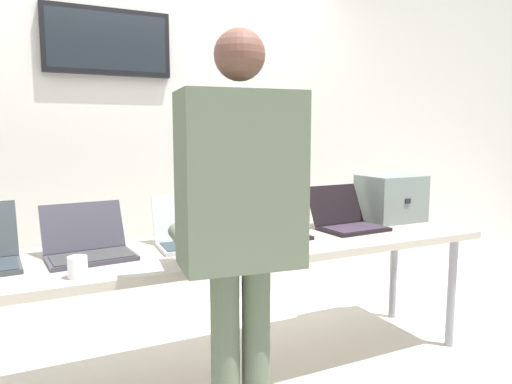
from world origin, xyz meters
name	(u,v)px	position (x,y,z in m)	size (l,w,h in m)	color
ground	(234,379)	(0.00, 0.00, -0.02)	(8.00, 8.00, 0.04)	beige
back_wall	(170,120)	(-0.01, 1.13, 1.39)	(8.00, 0.11, 2.76)	silver
workbench	(233,253)	(0.00, 0.00, 0.67)	(2.85, 0.70, 0.72)	#B4A899
equipment_box	(391,198)	(1.19, 0.15, 0.87)	(0.38, 0.31, 0.30)	slate
laptop_station_1	(88,245)	(-0.70, 0.06, 0.78)	(0.40, 0.38, 0.24)	#373640
laptop_station_2	(192,234)	(-0.20, 0.07, 0.78)	(0.37, 0.34, 0.25)	#B0B5B5
laptop_station_3	(273,227)	(0.27, 0.07, 0.78)	(0.33, 0.36, 0.24)	black
laptop_station_4	(347,219)	(0.77, 0.06, 0.78)	(0.39, 0.38, 0.25)	black
person	(240,212)	(-0.24, -0.62, 1.00)	(0.48, 0.62, 1.66)	#58654F
coffee_mug	(78,267)	(-0.78, -0.25, 0.76)	(0.08, 0.08, 0.09)	white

